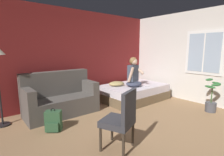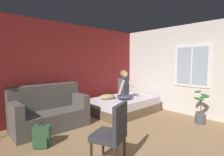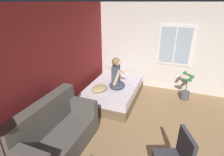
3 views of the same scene
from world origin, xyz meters
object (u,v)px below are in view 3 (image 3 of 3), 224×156
object	(u,v)px
cell_phone	(130,85)
couch	(56,134)
person_seated	(117,76)
throw_pillow	(99,88)
potted_plant	(186,90)
bed	(114,92)

from	to	relation	value
cell_phone	couch	bearing A→B (deg)	-55.76
person_seated	cell_phone	xyz separation A→B (m)	(0.26, -0.31, -0.35)
person_seated	throw_pillow	xyz separation A→B (m)	(-0.35, 0.37, -0.29)
throw_pillow	cell_phone	xyz separation A→B (m)	(0.61, -0.68, -0.07)
couch	person_seated	distance (m)	2.20
couch	person_seated	size ratio (longest dim) A/B	1.95
person_seated	throw_pillow	bearing A→B (deg)	133.71
throw_pillow	potted_plant	xyz separation A→B (m)	(1.27, -2.23, -0.25)
bed	cell_phone	xyz separation A→B (m)	(0.09, -0.45, 0.25)
bed	person_seated	xyz separation A→B (m)	(-0.17, -0.14, 0.60)
bed	couch	bearing A→B (deg)	171.67
person_seated	throw_pillow	world-z (taller)	person_seated
bed	potted_plant	distance (m)	2.14
bed	person_seated	size ratio (longest dim) A/B	2.31
bed	couch	size ratio (longest dim) A/B	1.18
person_seated	cell_phone	distance (m)	0.54
couch	throw_pillow	xyz separation A→B (m)	(1.75, -0.11, 0.16)
throw_pillow	potted_plant	bearing A→B (deg)	-60.35
couch	cell_phone	bearing A→B (deg)	-18.41
bed	throw_pillow	size ratio (longest dim) A/B	4.21
bed	cell_phone	bearing A→B (deg)	-78.61
couch	person_seated	xyz separation A→B (m)	(2.10, -0.47, 0.44)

